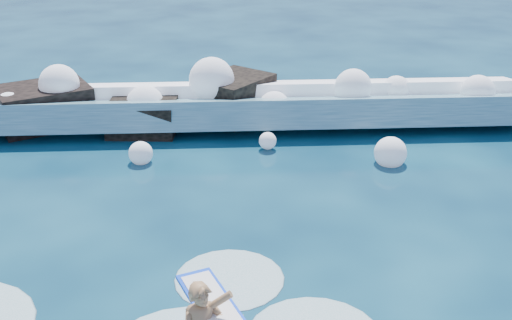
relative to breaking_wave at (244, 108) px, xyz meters
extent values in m
plane|color=#07233A|center=(-1.44, -7.51, -0.51)|extent=(200.00, 200.00, 0.00)
cube|color=teal|center=(0.00, -0.16, -0.09)|extent=(16.84, 2.56, 1.41)
cube|color=white|center=(0.00, 0.64, 0.34)|extent=(16.84, 1.19, 0.66)
cube|color=black|center=(-5.98, 0.25, -0.02)|extent=(3.18, 2.90, 1.40)
cube|color=black|center=(-2.98, -0.55, -0.13)|extent=(2.06, 1.66, 1.08)
cube|color=black|center=(-0.28, 0.65, 0.02)|extent=(2.70, 2.75, 1.51)
cube|color=#0E42F0|center=(-0.73, -10.59, 0.42)|extent=(1.47, 2.57, 0.06)
cube|color=white|center=(-0.73, -10.59, 0.44)|extent=(1.29, 2.34, 0.06)
sphere|color=white|center=(-6.78, -0.41, 0.24)|extent=(0.95, 0.95, 0.95)
sphere|color=white|center=(-5.44, 0.20, 0.76)|extent=(1.18, 1.18, 1.18)
sphere|color=white|center=(-2.92, -0.14, 0.22)|extent=(1.11, 1.11, 1.11)
sphere|color=white|center=(-0.95, 0.29, 0.80)|extent=(1.35, 1.35, 1.35)
sphere|color=white|center=(0.90, -0.18, 0.06)|extent=(0.96, 0.96, 0.96)
sphere|color=white|center=(3.25, -0.15, 0.63)|extent=(1.10, 1.10, 1.10)
sphere|color=white|center=(4.71, 0.36, 0.35)|extent=(0.89, 0.89, 0.89)
sphere|color=white|center=(6.97, -0.36, 0.49)|extent=(1.01, 1.01, 1.01)
sphere|color=white|center=(-2.81, -2.76, -0.25)|extent=(0.64, 0.64, 0.64)
sphere|color=white|center=(0.57, -2.07, -0.26)|extent=(0.48, 0.48, 0.48)
sphere|color=white|center=(3.69, -3.17, -0.22)|extent=(0.85, 0.85, 0.85)
ellipsoid|color=silver|center=(-0.59, -8.25, -0.51)|extent=(2.07, 2.07, 0.10)
camera|label=1|loc=(-0.65, -18.28, 6.32)|focal=45.00mm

